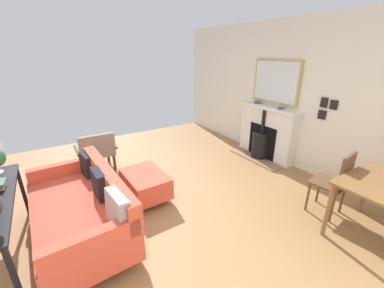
# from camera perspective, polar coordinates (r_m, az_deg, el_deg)

# --- Properties ---
(ground_plane) EXTENTS (5.80, 6.38, 0.01)m
(ground_plane) POSITION_cam_1_polar(r_m,az_deg,el_deg) (3.75, -10.41, -13.02)
(ground_plane) COLOR olive
(wall_left) EXTENTS (0.12, 6.38, 2.67)m
(wall_left) POSITION_cam_1_polar(r_m,az_deg,el_deg) (4.98, 21.57, 11.07)
(wall_left) COLOR silver
(wall_left) RESTS_ON ground
(fireplace) EXTENTS (0.55, 1.36, 1.08)m
(fireplace) POSITION_cam_1_polar(r_m,az_deg,el_deg) (5.14, 17.11, 2.03)
(fireplace) COLOR #93664C
(fireplace) RESTS_ON ground
(mirror_over_mantel) EXTENTS (0.04, 1.06, 0.82)m
(mirror_over_mantel) POSITION_cam_1_polar(r_m,az_deg,el_deg) (5.01, 19.41, 13.89)
(mirror_over_mantel) COLOR tan
(mantel_bowl_near) EXTENTS (0.12, 0.12, 0.05)m
(mantel_bowl_near) POSITION_cam_1_polar(r_m,az_deg,el_deg) (5.22, 15.33, 9.66)
(mantel_bowl_near) COLOR #334C56
(mantel_bowl_near) RESTS_ON fireplace
(mantel_bowl_far) EXTENTS (0.12, 0.12, 0.04)m
(mantel_bowl_far) POSITION_cam_1_polar(r_m,az_deg,el_deg) (4.84, 20.51, 8.11)
(mantel_bowl_far) COLOR #334C56
(mantel_bowl_far) RESTS_ON fireplace
(sofa) EXTENTS (1.01, 1.85, 0.81)m
(sofa) POSITION_cam_1_polar(r_m,az_deg,el_deg) (3.21, -24.70, -13.93)
(sofa) COLOR #B2B2B7
(sofa) RESTS_ON ground
(ottoman) EXTENTS (0.56, 0.80, 0.40)m
(ottoman) POSITION_cam_1_polar(r_m,az_deg,el_deg) (3.69, -11.11, -9.18)
(ottoman) COLOR #B2B2B7
(ottoman) RESTS_ON ground
(armchair_accent) EXTENTS (0.68, 0.58, 0.76)m
(armchair_accent) POSITION_cam_1_polar(r_m,az_deg,el_deg) (4.68, -21.91, -1.24)
(armchair_accent) COLOR #4C3321
(armchair_accent) RESTS_ON ground
(dining_chair_near_fireplace) EXTENTS (0.45, 0.45, 0.92)m
(dining_chair_near_fireplace) POSITION_cam_1_polar(r_m,az_deg,el_deg) (3.64, 31.36, -7.29)
(dining_chair_near_fireplace) COLOR brown
(dining_chair_near_fireplace) RESTS_ON ground
(photo_gallery_row) EXTENTS (0.02, 0.28, 0.36)m
(photo_gallery_row) POSITION_cam_1_polar(r_m,az_deg,el_deg) (4.48, 29.49, 7.59)
(photo_gallery_row) COLOR black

